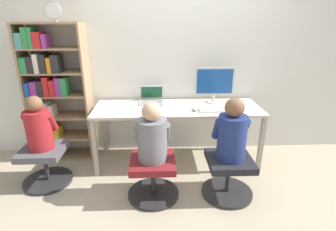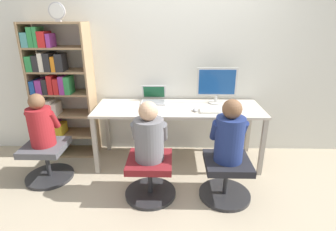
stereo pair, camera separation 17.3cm
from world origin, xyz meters
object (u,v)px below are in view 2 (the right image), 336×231
Objects in this scene: office_chair_left at (226,176)px; person_near_shelf at (41,123)px; desktop_monitor at (217,85)px; person_at_laptop at (149,135)px; bookshelf at (56,91)px; office_chair_right at (150,175)px; person_at_monitor at (230,134)px; keyboard at (219,111)px; desk_clock at (57,11)px; laptop at (154,99)px; office_chair_side at (47,160)px.

office_chair_left is 2.07m from person_near_shelf.
desktop_monitor is 1.17m from office_chair_left.
person_at_laptop is at bearing 179.24° from office_chair_left.
bookshelf reaches higher than person_at_laptop.
office_chair_right is 0.85× the size of person_at_monitor.
person_at_monitor reaches higher than keyboard.
office_chair_left is (0.01, -0.90, -0.75)m from desktop_monitor.
keyboard is 2.16m from desk_clock.
person_at_laptop is at bearing -36.78° from desk_clock.
laptop is at bearing 1.07° from bookshelf.
keyboard is 0.74× the size of person_at_laptop.
office_chair_side is 0.91× the size of person_near_shelf.
desktop_monitor reaches higher than person_at_laptop.
person_near_shelf is at bearing 171.57° from person_at_monitor.
office_chair_side is at bearing -104.33° from desk_clock.
office_chair_left is 2.57× the size of desk_clock.
person_near_shelf is (0.06, -0.60, -0.20)m from bookshelf.
keyboard is 2.00m from person_near_shelf.
desktop_monitor is 1.13× the size of keyboard.
office_chair_side is (-1.21, 0.29, -0.46)m from person_at_laptop.
person_at_monitor is 2.07m from office_chair_side.
office_chair_left is 2.02m from office_chair_side.
desk_clock reaches higher than office_chair_side.
desk_clock is at bearing 156.45° from person_at_monitor.
laptop is 1.48× the size of desk_clock.
person_at_monitor is 0.79m from person_at_laptop.
desk_clock is at bearing 75.67° from office_chair_side.
bookshelf is at bearing 145.01° from office_chair_right.
keyboard reaches higher than office_chair_left.
keyboard is (-0.01, -0.33, -0.23)m from desktop_monitor.
desktop_monitor is at bearing -1.52° from laptop.
person_at_laptop is 1.02× the size of person_near_shelf.
desk_clock is (-1.06, -0.10, 1.05)m from laptop.
office_chair_left is 1.00× the size of office_chair_side.
desktop_monitor is 0.94× the size of office_chair_right.
office_chair_side is (-1.98, -0.27, -0.52)m from keyboard.
laptop is 1.49m from desk_clock.
person_at_monitor reaches higher than person_near_shelf.
office_chair_right is at bearing -36.92° from desk_clock.
office_chair_right is at bearing 179.86° from person_at_monitor.
person_at_laptop is at bearing 179.56° from person_at_monitor.
person_at_monitor is at bearing -23.55° from desk_clock.
office_chair_right is 2.57× the size of desk_clock.
person_at_laptop is (-0.77, -0.56, -0.06)m from keyboard.
office_chair_right is 1.33m from person_near_shelf.
office_chair_side is at bearing -172.26° from keyboard.
desk_clock is (-1.08, 0.81, 1.14)m from person_at_laptop.
laptop is 0.58× the size of office_chair_left.
person_at_laptop reaches higher than office_chair_side.
desktop_monitor is 1.40m from office_chair_right.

